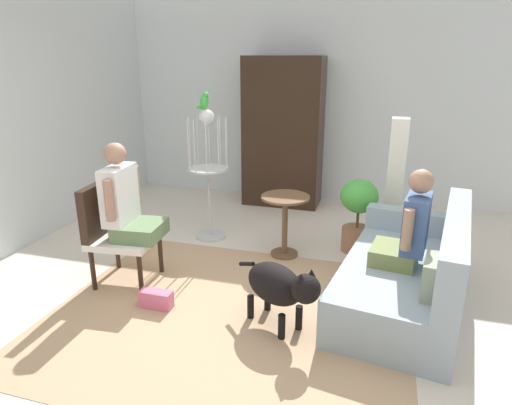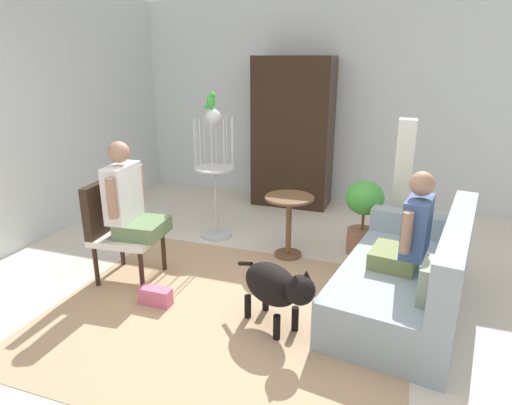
{
  "view_description": "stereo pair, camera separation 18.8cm",
  "coord_description": "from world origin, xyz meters",
  "px_view_note": "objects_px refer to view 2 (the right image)",
  "views": [
    {
      "loc": [
        1.01,
        -3.16,
        2.04
      ],
      "look_at": [
        -0.01,
        0.29,
        0.85
      ],
      "focal_mm": 30.96,
      "sensor_mm": 36.0,
      "label": 1
    },
    {
      "loc": [
        1.19,
        -3.1,
        2.04
      ],
      "look_at": [
        -0.01,
        0.29,
        0.85
      ],
      "focal_mm": 30.96,
      "sensor_mm": 36.0,
      "label": 2
    }
  ],
  "objects_px": {
    "person_on_couch": "(410,231)",
    "bird_cage_stand": "(215,167)",
    "armchair": "(116,223)",
    "handbag": "(156,297)",
    "armoire_cabinet": "(293,133)",
    "parrot": "(211,101)",
    "potted_plant": "(364,212)",
    "person_on_armchair": "(129,200)",
    "round_end_table": "(289,217)",
    "column_lamp": "(401,187)",
    "dog": "(276,286)",
    "couch": "(411,279)"
  },
  "relations": [
    {
      "from": "bird_cage_stand",
      "to": "armoire_cabinet",
      "type": "relative_size",
      "value": 0.73
    },
    {
      "from": "parrot",
      "to": "potted_plant",
      "type": "xyz_separation_m",
      "value": [
        1.71,
        0.09,
        -1.12
      ]
    },
    {
      "from": "person_on_armchair",
      "to": "column_lamp",
      "type": "bearing_deg",
      "value": 33.76
    },
    {
      "from": "round_end_table",
      "to": "column_lamp",
      "type": "distance_m",
      "value": 1.26
    },
    {
      "from": "person_on_couch",
      "to": "person_on_armchair",
      "type": "height_order",
      "value": "person_on_armchair"
    },
    {
      "from": "bird_cage_stand",
      "to": "column_lamp",
      "type": "distance_m",
      "value": 2.07
    },
    {
      "from": "armchair",
      "to": "handbag",
      "type": "xyz_separation_m",
      "value": [
        0.6,
        -0.35,
        -0.48
      ]
    },
    {
      "from": "bird_cage_stand",
      "to": "potted_plant",
      "type": "xyz_separation_m",
      "value": [
        1.69,
        0.09,
        -0.38
      ]
    },
    {
      "from": "dog",
      "to": "column_lamp",
      "type": "distance_m",
      "value": 2.11
    },
    {
      "from": "armchair",
      "to": "handbag",
      "type": "distance_m",
      "value": 0.84
    },
    {
      "from": "person_on_couch",
      "to": "bird_cage_stand",
      "type": "distance_m",
      "value": 2.37
    },
    {
      "from": "person_on_armchair",
      "to": "dog",
      "type": "relative_size",
      "value": 1.15
    },
    {
      "from": "armchair",
      "to": "person_on_armchair",
      "type": "bearing_deg",
      "value": 5.32
    },
    {
      "from": "potted_plant",
      "to": "parrot",
      "type": "bearing_deg",
      "value": -177.02
    },
    {
      "from": "round_end_table",
      "to": "armoire_cabinet",
      "type": "xyz_separation_m",
      "value": [
        -0.44,
        1.78,
        0.59
      ]
    },
    {
      "from": "parrot",
      "to": "armoire_cabinet",
      "type": "height_order",
      "value": "armoire_cabinet"
    },
    {
      "from": "person_on_couch",
      "to": "person_on_armchair",
      "type": "xyz_separation_m",
      "value": [
        -2.45,
        -0.24,
        0.07
      ]
    },
    {
      "from": "armchair",
      "to": "round_end_table",
      "type": "distance_m",
      "value": 1.73
    },
    {
      "from": "armchair",
      "to": "handbag",
      "type": "relative_size",
      "value": 3.37
    },
    {
      "from": "couch",
      "to": "bird_cage_stand",
      "type": "height_order",
      "value": "bird_cage_stand"
    },
    {
      "from": "armchair",
      "to": "column_lamp",
      "type": "height_order",
      "value": "column_lamp"
    },
    {
      "from": "parrot",
      "to": "handbag",
      "type": "relative_size",
      "value": 0.66
    },
    {
      "from": "person_on_armchair",
      "to": "column_lamp",
      "type": "xyz_separation_m",
      "value": [
        2.34,
        1.57,
        -0.08
      ]
    },
    {
      "from": "dog",
      "to": "potted_plant",
      "type": "xyz_separation_m",
      "value": [
        0.47,
        1.66,
        0.1
      ]
    },
    {
      "from": "column_lamp",
      "to": "armoire_cabinet",
      "type": "distance_m",
      "value": 1.96
    },
    {
      "from": "armchair",
      "to": "dog",
      "type": "bearing_deg",
      "value": -11.02
    },
    {
      "from": "armoire_cabinet",
      "to": "handbag",
      "type": "xyz_separation_m",
      "value": [
        -0.37,
        -3.12,
        -0.95
      ]
    },
    {
      "from": "dog",
      "to": "armoire_cabinet",
      "type": "relative_size",
      "value": 0.37
    },
    {
      "from": "bird_cage_stand",
      "to": "parrot",
      "type": "xyz_separation_m",
      "value": [
        -0.02,
        0.0,
        0.74
      ]
    },
    {
      "from": "armoire_cabinet",
      "to": "person_on_armchair",
      "type": "bearing_deg",
      "value": -106.5
    },
    {
      "from": "person_on_couch",
      "to": "dog",
      "type": "height_order",
      "value": "person_on_couch"
    },
    {
      "from": "potted_plant",
      "to": "column_lamp",
      "type": "bearing_deg",
      "value": 35.21
    },
    {
      "from": "person_on_armchair",
      "to": "parrot",
      "type": "xyz_separation_m",
      "value": [
        0.28,
        1.23,
        0.79
      ]
    },
    {
      "from": "person_on_armchair",
      "to": "parrot",
      "type": "distance_m",
      "value": 1.49
    },
    {
      "from": "dog",
      "to": "armoire_cabinet",
      "type": "distance_m",
      "value": 3.25
    },
    {
      "from": "person_on_armchair",
      "to": "potted_plant",
      "type": "relative_size",
      "value": 1.08
    },
    {
      "from": "person_on_couch",
      "to": "potted_plant",
      "type": "height_order",
      "value": "person_on_couch"
    },
    {
      "from": "person_on_couch",
      "to": "dog",
      "type": "bearing_deg",
      "value": -148.01
    },
    {
      "from": "person_on_armchair",
      "to": "dog",
      "type": "bearing_deg",
      "value": -12.66
    },
    {
      "from": "person_on_couch",
      "to": "column_lamp",
      "type": "xyz_separation_m",
      "value": [
        -0.11,
        1.32,
        -0.01
      ]
    },
    {
      "from": "person_on_couch",
      "to": "bird_cage_stand",
      "type": "bearing_deg",
      "value": 155.37
    },
    {
      "from": "person_on_couch",
      "to": "armoire_cabinet",
      "type": "bearing_deg",
      "value": 123.01
    },
    {
      "from": "armoire_cabinet",
      "to": "handbag",
      "type": "relative_size",
      "value": 7.3
    },
    {
      "from": "couch",
      "to": "potted_plant",
      "type": "xyz_separation_m",
      "value": [
        -0.51,
        1.05,
        0.18
      ]
    },
    {
      "from": "couch",
      "to": "bird_cage_stand",
      "type": "distance_m",
      "value": 2.46
    },
    {
      "from": "couch",
      "to": "round_end_table",
      "type": "relative_size",
      "value": 2.78
    },
    {
      "from": "dog",
      "to": "parrot",
      "type": "distance_m",
      "value": 2.34
    },
    {
      "from": "armoire_cabinet",
      "to": "armchair",
      "type": "bearing_deg",
      "value": -109.36
    },
    {
      "from": "armchair",
      "to": "armoire_cabinet",
      "type": "xyz_separation_m",
      "value": [
        0.97,
        2.77,
        0.48
      ]
    },
    {
      "from": "round_end_table",
      "to": "potted_plant",
      "type": "height_order",
      "value": "potted_plant"
    }
  ]
}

